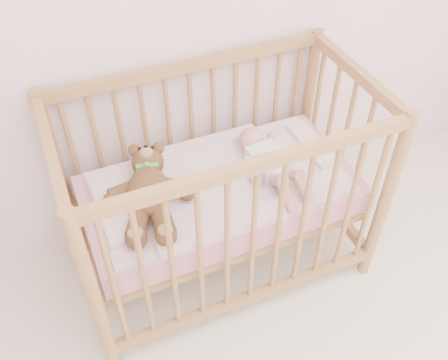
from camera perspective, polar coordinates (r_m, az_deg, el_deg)
name	(u,v)px	position (r m, az deg, el deg)	size (l,w,h in m)	color
crib	(220,192)	(2.27, -0.49, -1.37)	(1.36, 0.76, 1.00)	#B5794D
mattress	(220,194)	(2.28, -0.49, -1.64)	(1.22, 0.62, 0.13)	pink
blanket	(220,183)	(2.23, -0.50, -0.29)	(1.10, 0.58, 0.06)	pink
baby	(269,159)	(2.24, 5.15, 2.37)	(0.26, 0.54, 0.13)	white
teddy_bear	(149,192)	(2.09, -8.59, -1.41)	(0.40, 0.57, 0.16)	brown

